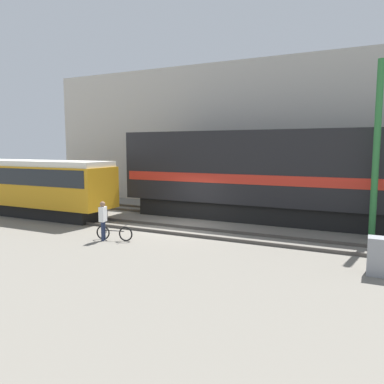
{
  "coord_description": "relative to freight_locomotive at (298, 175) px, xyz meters",
  "views": [
    {
      "loc": [
        8.63,
        -16.21,
        3.97
      ],
      "look_at": [
        0.59,
        0.21,
        1.8
      ],
      "focal_mm": 35.0,
      "sensor_mm": 36.0,
      "label": 1
    }
  ],
  "objects": [
    {
      "name": "ground_plane",
      "position": [
        -5.03,
        -3.64,
        -2.55
      ],
      "size": [
        120.0,
        120.0,
        0.0
      ],
      "primitive_type": "plane",
      "color": "slate"
    },
    {
      "name": "track_near",
      "position": [
        -5.03,
        -4.43,
        -2.48
      ],
      "size": [
        60.0,
        1.5,
        0.14
      ],
      "color": "#47423D",
      "rests_on": "ground"
    },
    {
      "name": "track_far",
      "position": [
        -5.03,
        0.0,
        -2.48
      ],
      "size": [
        60.0,
        1.51,
        0.14
      ],
      "color": "#47423D",
      "rests_on": "ground"
    },
    {
      "name": "building_backdrop",
      "position": [
        -5.03,
        7.25,
        2.31
      ],
      "size": [
        30.3,
        6.0,
        9.71
      ],
      "color": "#B7B2A8",
      "rests_on": "ground"
    },
    {
      "name": "freight_locomotive",
      "position": [
        0.0,
        0.0,
        0.0
      ],
      "size": [
        19.2,
        3.04,
        5.46
      ],
      "color": "black",
      "rests_on": "ground"
    },
    {
      "name": "streetcar",
      "position": [
        -14.38,
        -4.43,
        -0.7
      ],
      "size": [
        10.65,
        2.54,
        3.24
      ],
      "color": "black",
      "rests_on": "ground"
    },
    {
      "name": "bicycle",
      "position": [
        -6.32,
        -7.18,
        -2.23
      ],
      "size": [
        1.67,
        0.52,
        0.69
      ],
      "color": "black",
      "rests_on": "ground"
    },
    {
      "name": "person",
      "position": [
        -6.72,
        -7.41,
        -1.52
      ],
      "size": [
        0.29,
        0.4,
        1.7
      ],
      "color": "#232D4C",
      "rests_on": "ground"
    },
    {
      "name": "utility_pole_left",
      "position": [
        3.62,
        -2.21,
        1.25
      ],
      "size": [
        0.28,
        0.28,
        7.6
      ],
      "color": "#2D7238",
      "rests_on": "ground"
    },
    {
      "name": "signal_box",
      "position": [
        3.87,
        -7.1,
        -1.95
      ],
      "size": [
        0.7,
        0.6,
        1.2
      ],
      "color": "gray",
      "rests_on": "ground"
    }
  ]
}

